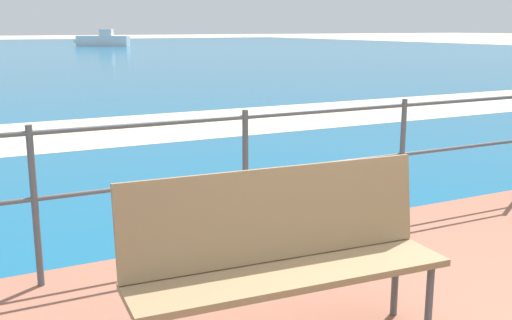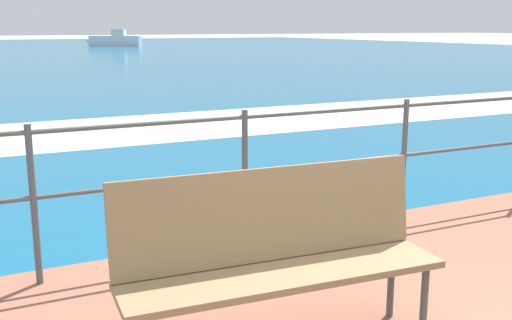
# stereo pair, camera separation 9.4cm
# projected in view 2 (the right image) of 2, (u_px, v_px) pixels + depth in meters

# --- Properties ---
(beach_strip) EXTENTS (54.01, 3.22, 0.01)m
(beach_strip) POSITION_uv_depth(u_px,v_px,m) (88.00, 132.00, 9.90)
(beach_strip) COLOR beige
(beach_strip) RESTS_ON ground
(park_bench) EXTENTS (1.67, 0.54, 0.93)m
(park_bench) POSITION_uv_depth(u_px,v_px,m) (277.00, 246.00, 3.06)
(park_bench) COLOR #8C704C
(park_bench) RESTS_ON patio_paving
(railing_fence) EXTENTS (5.94, 0.04, 1.05)m
(railing_fence) POSITION_uv_depth(u_px,v_px,m) (245.00, 162.00, 4.45)
(railing_fence) COLOR #4C5156
(railing_fence) RESTS_ON patio_paving
(boat_near) EXTENTS (4.63, 3.55, 1.44)m
(boat_near) POSITION_uv_depth(u_px,v_px,m) (114.00, 40.00, 52.63)
(boat_near) COLOR silver
(boat_near) RESTS_ON sea_water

